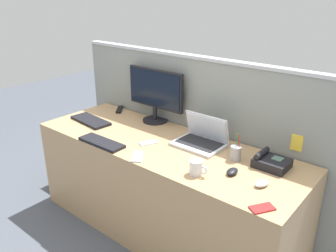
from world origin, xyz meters
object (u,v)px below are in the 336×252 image
(cell_phone_white_slab, at_px, (148,143))
(cell_phone_silver_slab, at_px, (137,157))
(pen_cup, at_px, (236,153))
(coffee_mug, at_px, (197,167))
(desktop_monitor, at_px, (155,92))
(computer_mouse_left_hand, at_px, (232,172))
(tv_remote, at_px, (119,110))
(laptop, at_px, (202,138))
(desk_phone, at_px, (271,162))
(computer_mouse_right_hand, at_px, (262,183))
(keyboard_spare, at_px, (102,142))
(keyboard_main, at_px, (91,121))
(cell_phone_red_case, at_px, (262,208))

(cell_phone_white_slab, xyz_separation_m, cell_phone_silver_slab, (0.09, -0.21, 0.00))
(pen_cup, bearing_deg, coffee_mug, -105.45)
(desktop_monitor, height_order, coffee_mug, desktop_monitor)
(computer_mouse_left_hand, height_order, coffee_mug, coffee_mug)
(computer_mouse_left_hand, distance_m, tv_remote, 1.43)
(laptop, distance_m, cell_phone_white_slab, 0.39)
(desk_phone, xyz_separation_m, computer_mouse_right_hand, (0.06, -0.25, -0.02))
(desk_phone, height_order, coffee_mug, same)
(keyboard_spare, distance_m, coffee_mug, 0.79)
(keyboard_main, bearing_deg, computer_mouse_right_hand, 4.80)
(pen_cup, xyz_separation_m, cell_phone_red_case, (0.38, -0.39, -0.04))
(keyboard_main, height_order, cell_phone_silver_slab, keyboard_main)
(coffee_mug, bearing_deg, keyboard_main, 172.72)
(keyboard_spare, bearing_deg, desktop_monitor, 89.92)
(cell_phone_white_slab, bearing_deg, coffee_mug, 8.16)
(cell_phone_red_case, bearing_deg, desk_phone, 141.69)
(desk_phone, xyz_separation_m, cell_phone_red_case, (0.16, -0.45, -0.03))
(desk_phone, bearing_deg, cell_phone_white_slab, -164.36)
(cell_phone_white_slab, xyz_separation_m, tv_remote, (-0.69, 0.36, 0.01))
(desktop_monitor, distance_m, cell_phone_white_slab, 0.52)
(computer_mouse_left_hand, bearing_deg, pen_cup, 109.42)
(cell_phone_red_case, height_order, tv_remote, tv_remote)
(computer_mouse_left_hand, relative_size, cell_phone_white_slab, 0.75)
(keyboard_main, relative_size, computer_mouse_right_hand, 3.83)
(cell_phone_silver_slab, bearing_deg, pen_cup, 0.10)
(keyboard_spare, relative_size, cell_phone_silver_slab, 2.40)
(pen_cup, distance_m, coffee_mug, 0.33)
(desk_phone, distance_m, coffee_mug, 0.49)
(keyboard_spare, relative_size, computer_mouse_right_hand, 3.74)
(computer_mouse_left_hand, height_order, cell_phone_red_case, computer_mouse_left_hand)
(computer_mouse_right_hand, bearing_deg, cell_phone_red_case, -48.90)
(desktop_monitor, xyz_separation_m, laptop, (0.57, -0.14, -0.20))
(cell_phone_silver_slab, bearing_deg, computer_mouse_right_hand, -22.65)
(desk_phone, xyz_separation_m, keyboard_main, (-1.50, -0.22, -0.02))
(pen_cup, distance_m, tv_remote, 1.32)
(desktop_monitor, xyz_separation_m, keyboard_spare, (0.01, -0.60, -0.24))
(pen_cup, bearing_deg, desktop_monitor, 167.00)
(keyboard_spare, distance_m, cell_phone_white_slab, 0.34)
(keyboard_main, bearing_deg, laptop, 18.76)
(pen_cup, relative_size, tv_remote, 1.07)
(coffee_mug, bearing_deg, computer_mouse_right_hand, 19.24)
(computer_mouse_right_hand, xyz_separation_m, cell_phone_red_case, (0.10, -0.20, -0.01))
(computer_mouse_right_hand, bearing_deg, desk_phone, 117.89)
(laptop, relative_size, keyboard_main, 0.91)
(cell_phone_silver_slab, xyz_separation_m, coffee_mug, (0.43, 0.07, 0.04))
(keyboard_main, relative_size, computer_mouse_left_hand, 3.83)
(keyboard_main, relative_size, coffee_mug, 3.13)
(computer_mouse_left_hand, bearing_deg, keyboard_spare, -171.43)
(coffee_mug, bearing_deg, tv_remote, 157.56)
(desk_phone, distance_m, keyboard_main, 1.51)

